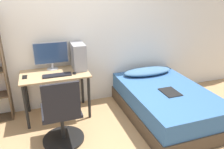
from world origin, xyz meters
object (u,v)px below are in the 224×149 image
keyboard (57,75)px  office_chair (62,119)px  bed (165,102)px  pc_tower (78,56)px  monitor (51,54)px

keyboard → office_chair: bearing=-93.1°
bed → pc_tower: pc_tower is taller
monitor → pc_tower: size_ratio=1.29×
monitor → pc_tower: monitor is taller
office_chair → monitor: 1.13m
office_chair → pc_tower: pc_tower is taller
pc_tower → office_chair: bearing=-115.7°
monitor → pc_tower: (0.41, -0.11, -0.04)m
office_chair → monitor: monitor is taller
monitor → office_chair: bearing=-89.9°
office_chair → monitor: (-0.00, 0.95, 0.61)m
office_chair → bed: (1.64, 0.14, -0.12)m
monitor → keyboard: monitor is taller
office_chair → pc_tower: 1.09m
office_chair → pc_tower: bearing=64.3°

